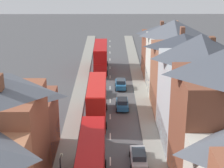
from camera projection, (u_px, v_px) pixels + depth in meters
name	position (u px, v px, depth m)	size (l,w,h in m)	color
pavement_left	(75.00, 111.00, 54.67)	(2.20, 104.00, 0.14)	gray
pavement_right	(145.00, 111.00, 54.73)	(2.20, 104.00, 0.14)	gray
centre_line_dashes	(110.00, 117.00, 52.84)	(0.14, 97.80, 0.01)	silver
terrace_row_right	(209.00, 116.00, 38.34)	(8.00, 71.35, 14.39)	brown
double_decker_bus_lead	(92.00, 162.00, 36.11)	(2.74, 10.80, 5.30)	#B70F0F
double_decker_bus_mid_street	(101.00, 57.00, 72.41)	(2.74, 10.80, 5.30)	#B70F0F
double_decker_bus_far_approaching	(97.00, 101.00, 51.05)	(2.74, 10.80, 5.30)	red
car_near_silver	(122.00, 104.00, 55.31)	(1.90, 3.97, 1.61)	#236093
car_parked_right_a	(99.00, 90.00, 60.78)	(1.90, 3.94, 1.60)	#4C515B
car_mid_black	(121.00, 84.00, 63.54)	(1.90, 3.98, 1.69)	#236093
car_parked_left_b	(139.00, 157.00, 40.82)	(1.90, 4.51, 1.58)	#B7BABF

